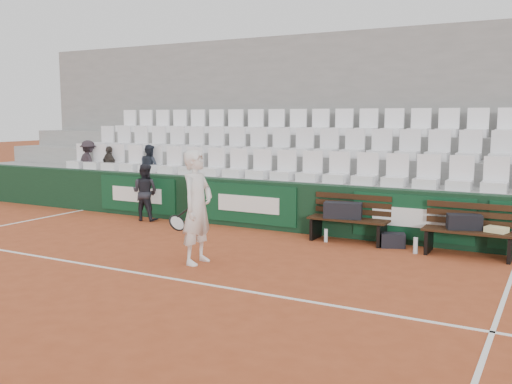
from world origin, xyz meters
name	(u,v)px	position (x,y,z in m)	size (l,w,h in m)	color
ground	(136,273)	(0.00, 0.00, 0.00)	(80.00, 80.00, 0.00)	#A34624
court_baseline	(136,273)	(0.00, 0.00, 0.00)	(18.00, 0.06, 0.01)	white
back_barrier	(264,205)	(0.07, 3.99, 0.50)	(18.00, 0.34, 1.00)	#10311C
grandstand_tier_front	(274,201)	(0.00, 4.62, 0.50)	(18.00, 0.95, 1.00)	gray
grandstand_tier_mid	(292,186)	(0.00, 5.58, 0.72)	(18.00, 0.95, 1.45)	gray
grandstand_tier_back	(309,173)	(0.00, 6.53, 0.95)	(18.00, 0.95, 1.90)	gray
grandstand_rear_wall	(319,122)	(0.00, 7.15, 2.20)	(18.00, 0.30, 4.40)	gray
seat_row_front	(271,164)	(0.00, 4.45, 1.31)	(11.90, 0.44, 0.63)	white
seat_row_mid	(290,142)	(0.00, 5.40, 1.77)	(11.90, 0.44, 0.63)	silver
seat_row_back	(306,122)	(0.00, 6.35, 2.21)	(11.90, 0.44, 0.63)	white
bench_left	(348,230)	(2.08, 3.57, 0.23)	(1.50, 0.56, 0.45)	black
bench_right	(468,243)	(4.24, 3.46, 0.23)	(1.50, 0.56, 0.45)	black
sports_bag_left	(343,210)	(1.98, 3.54, 0.60)	(0.70, 0.30, 0.30)	black
sports_bag_right	(464,222)	(4.15, 3.50, 0.58)	(0.55, 0.26, 0.26)	black
towel	(496,230)	(4.66, 3.50, 0.50)	(0.33, 0.24, 0.09)	beige
sports_bag_ground	(393,240)	(2.94, 3.53, 0.13)	(0.43, 0.26, 0.26)	black
water_bottle_near	(326,235)	(1.72, 3.37, 0.12)	(0.07, 0.07, 0.25)	silver
water_bottle_far	(415,246)	(3.41, 3.25, 0.14)	(0.08, 0.08, 0.28)	silver
tennis_player	(197,207)	(0.48, 0.93, 0.91)	(0.71, 0.67, 1.82)	silver
ball_kid	(145,192)	(-2.71, 3.52, 0.64)	(0.63, 0.49, 1.29)	black
spectator_a	(88,146)	(-5.38, 4.50, 1.59)	(0.76, 0.44, 1.17)	#271F25
spectator_b	(109,149)	(-4.66, 4.50, 1.52)	(0.61, 0.25, 1.04)	#312C27
spectator_c	(149,149)	(-3.35, 4.50, 1.56)	(0.54, 0.42, 1.11)	#1F242E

